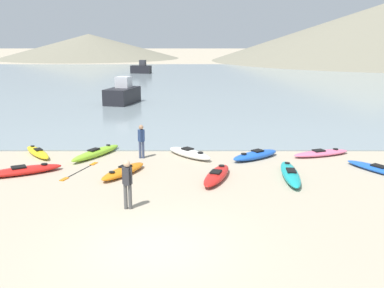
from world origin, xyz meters
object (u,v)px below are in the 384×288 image
Objects in this scene: kayak_on_sand_4 at (290,174)px; kayak_on_sand_3 at (189,153)px; person_near_foreground at (127,181)px; kayak_on_sand_2 at (123,171)px; kayak_on_sand_9 at (216,175)px; person_near_waterline at (141,139)px; kayak_on_sand_6 at (37,152)px; kayak_on_sand_7 at (96,153)px; moored_boat_1 at (122,94)px; kayak_on_sand_8 at (382,170)px; loose_paddle at (80,171)px; kayak_on_sand_0 at (255,155)px; kayak_on_sand_1 at (23,171)px; kayak_on_sand_5 at (321,153)px; moored_boat_0 at (141,69)px.

kayak_on_sand_3 is at bearing 141.35° from kayak_on_sand_4.
kayak_on_sand_2 is at bearing 100.81° from person_near_foreground.
kayak_on_sand_4 is at bearing 3.22° from kayak_on_sand_9.
kayak_on_sand_6 is at bearing 174.30° from person_near_waterline.
kayak_on_sand_7 is 16.97m from moored_boat_1.
kayak_on_sand_8 is 1.22× the size of loose_paddle.
kayak_on_sand_0 is 5.36m from person_near_waterline.
kayak_on_sand_8 is (15.36, -2.85, -0.03)m from kayak_on_sand_6.
person_near_foreground is (-1.99, -6.56, 0.77)m from kayak_on_sand_3.
moored_boat_1 reaches higher than kayak_on_sand_6.
kayak_on_sand_2 reaches higher than kayak_on_sand_6.
kayak_on_sand_3 is at bearing 21.76° from kayak_on_sand_1.
kayak_on_sand_5 is 10.73m from kayak_on_sand_7.
person_near_foreground is at bearing -106.89° from kayak_on_sand_3.
kayak_on_sand_8 is at bearing 0.64° from kayak_on_sand_1.
kayak_on_sand_8 is 12.71m from loose_paddle.
kayak_on_sand_6 is at bearing 156.17° from kayak_on_sand_9.
kayak_on_sand_3 reaches higher than kayak_on_sand_8.
kayak_on_sand_5 is 0.94× the size of moored_boat_0.
kayak_on_sand_1 is 1.03× the size of kayak_on_sand_5.
kayak_on_sand_1 reaches higher than loose_paddle.
moored_boat_1 reaches higher than moored_boat_0.
kayak_on_sand_5 is 20.65m from moored_boat_1.
kayak_on_sand_6 is (-13.58, 0.07, 0.02)m from kayak_on_sand_5.
person_near_waterline is (2.20, -0.31, 0.73)m from kayak_on_sand_7.
loose_paddle is at bearing -86.64° from moored_boat_0.
kayak_on_sand_3 is 0.73× the size of kayak_on_sand_4.
kayak_on_sand_0 is 0.86× the size of kayak_on_sand_9.
moored_boat_0 reaches higher than loose_paddle.
kayak_on_sand_6 is 0.95× the size of loose_paddle.
person_near_foreground is at bearing -69.82° from kayak_on_sand_7.
kayak_on_sand_0 is 1.62× the size of person_near_waterline.
kayak_on_sand_4 is at bearing -38.65° from kayak_on_sand_3.
moored_boat_0 is at bearing 98.94° from kayak_on_sand_3.
kayak_on_sand_6 reaches higher than kayak_on_sand_5.
kayak_on_sand_7 is 7.12m from person_near_foreground.
kayak_on_sand_1 is (-9.95, -2.40, -0.02)m from kayak_on_sand_0.
person_near_waterline reaches higher than kayak_on_sand_1.
moored_boat_1 is at bearing 94.33° from kayak_on_sand_7.
kayak_on_sand_2 is 3.86m from kayak_on_sand_9.
kayak_on_sand_2 is 0.90× the size of kayak_on_sand_9.
kayak_on_sand_2 reaches higher than loose_paddle.
kayak_on_sand_3 is 7.29m from kayak_on_sand_6.
kayak_on_sand_9 is (1.11, -3.43, -0.01)m from kayak_on_sand_3.
kayak_on_sand_2 is 1.00× the size of loose_paddle.
kayak_on_sand_0 reaches higher than kayak_on_sand_9.
person_near_waterline is 3.31m from loose_paddle.
kayak_on_sand_9 is at bearing -173.04° from kayak_on_sand_8.
kayak_on_sand_4 is 1.36× the size of kayak_on_sand_6.
kayak_on_sand_4 is 11.90m from kayak_on_sand_6.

